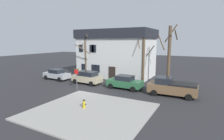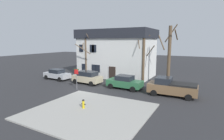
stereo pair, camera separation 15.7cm
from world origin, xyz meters
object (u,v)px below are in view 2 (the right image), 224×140
building_main (117,53)px  pickup_truck_brown (172,87)px  tree_bare_near (86,55)px  bicycle_leaning (89,76)px  tree_bare_mid (143,59)px  tree_bare_far (169,55)px  car_beige_wagon (87,77)px  car_silver_sedan (57,74)px  car_green_sedan (125,82)px  street_sign_pole (76,75)px  fire_hydrant (83,104)px

building_main → pickup_truck_brown: building_main is taller
tree_bare_near → bicycle_leaning: bearing=-36.2°
tree_bare_mid → bicycle_leaning: tree_bare_mid is taller
tree_bare_far → car_beige_wagon: (-10.27, -4.18, -3.30)m
building_main → car_silver_sedan: 10.49m
building_main → car_green_sedan: 9.31m
street_sign_pole → tree_bare_far: bearing=37.8°
car_green_sedan → street_sign_pole: size_ratio=1.72×
tree_bare_mid → car_silver_sedan: (-12.73, -3.94, -2.69)m
car_beige_wagon → fire_hydrant: size_ratio=5.40×
car_silver_sedan → car_green_sedan: size_ratio=1.01×
fire_hydrant → street_sign_pole: 6.91m
tree_bare_near → car_silver_sedan: (-2.84, -3.86, -2.80)m
car_beige_wagon → car_green_sedan: bearing=0.4°
building_main → tree_bare_near: size_ratio=1.74×
car_silver_sedan → tree_bare_near: bearing=53.7°
tree_bare_mid → pickup_truck_brown: (4.67, -4.01, -2.55)m
car_beige_wagon → car_green_sedan: 5.80m
car_green_sedan → fire_hydrant: size_ratio=5.59×
pickup_truck_brown → bicycle_leaning: size_ratio=3.00×
building_main → car_green_sedan: building_main is taller
car_beige_wagon → tree_bare_mid: bearing=29.5°
car_beige_wagon → bicycle_leaning: bearing=122.2°
tree_bare_mid → tree_bare_far: 3.47m
pickup_truck_brown → street_sign_pole: bearing=-164.0°
tree_bare_mid → street_sign_pole: bearing=-130.8°
pickup_truck_brown → tree_bare_far: bearing=106.8°
tree_bare_near → tree_bare_mid: size_ratio=1.04×
tree_bare_far → fire_hydrant: (-4.74, -12.21, -3.69)m
car_green_sedan → car_silver_sedan: bearing=-179.6°
tree_bare_near → tree_bare_far: 13.29m
pickup_truck_brown → bicycle_leaning: pickup_truck_brown is taller
building_main → pickup_truck_brown: 13.32m
tree_bare_mid → car_green_sedan: size_ratio=1.52×
car_silver_sedan → pickup_truck_brown: size_ratio=0.87×
car_green_sedan → street_sign_pole: bearing=-147.2°
tree_bare_near → car_green_sedan: 9.97m
car_beige_wagon → pickup_truck_brown: (11.56, -0.10, 0.04)m
car_green_sedan → pickup_truck_brown: 5.77m
car_green_sedan → tree_bare_mid: bearing=74.2°
car_beige_wagon → street_sign_pole: 3.41m
pickup_truck_brown → fire_hydrant: 9.97m
tree_bare_far → tree_bare_near: bearing=-178.5°
car_green_sedan → street_sign_pole: 6.08m
car_beige_wagon → street_sign_pole: size_ratio=1.66×
tree_bare_near → car_beige_wagon: (3.00, -3.83, -2.70)m
tree_bare_far → car_silver_sedan: tree_bare_far is taller
car_silver_sedan → street_sign_pole: 7.39m
tree_bare_far → pickup_truck_brown: (1.29, -4.28, -3.26)m
tree_bare_far → fire_hydrant: tree_bare_far is taller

